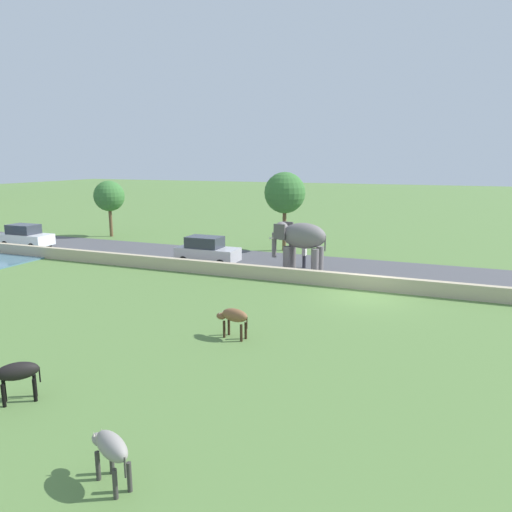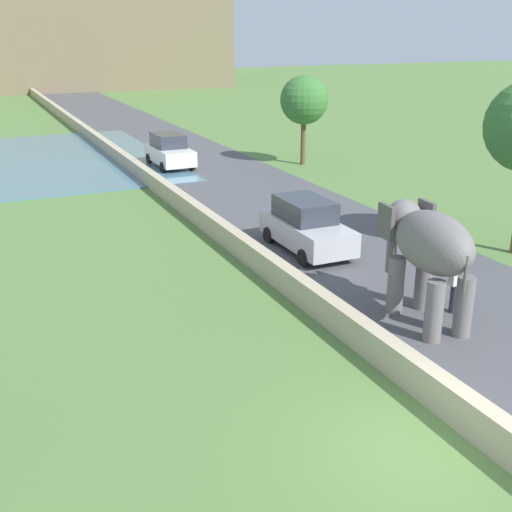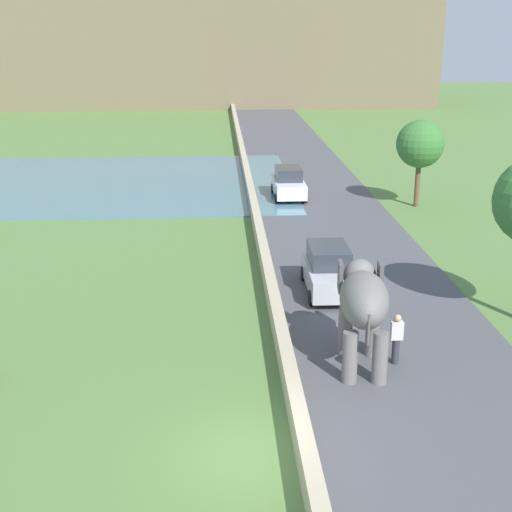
{
  "view_description": "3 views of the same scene",
  "coord_description": "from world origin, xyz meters",
  "px_view_note": "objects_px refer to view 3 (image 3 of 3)",
  "views": [
    {
      "loc": [
        -22.77,
        -3.25,
        6.59
      ],
      "look_at": [
        0.08,
        5.82,
        1.54
      ],
      "focal_mm": 33.08,
      "sensor_mm": 36.0,
      "label": 1
    },
    {
      "loc": [
        -6.71,
        -7.5,
        7.19
      ],
      "look_at": [
        -0.29,
        6.47,
        1.69
      ],
      "focal_mm": 44.86,
      "sensor_mm": 36.0,
      "label": 2
    },
    {
      "loc": [
        -0.71,
        -14.43,
        9.74
      ],
      "look_at": [
        0.59,
        9.02,
        2.0
      ],
      "focal_mm": 49.46,
      "sensor_mm": 36.0,
      "label": 3
    }
  ],
  "objects_px": {
    "car_silver": "(329,270)",
    "elephant": "(363,303)",
    "car_white": "(289,183)",
    "person_beside_elephant": "(396,338)"
  },
  "relations": [
    {
      "from": "person_beside_elephant",
      "to": "car_white",
      "type": "distance_m",
      "value": 21.49
    },
    {
      "from": "car_silver",
      "to": "car_white",
      "type": "height_order",
      "value": "same"
    },
    {
      "from": "elephant",
      "to": "car_white",
      "type": "height_order",
      "value": "elephant"
    },
    {
      "from": "person_beside_elephant",
      "to": "elephant",
      "type": "bearing_deg",
      "value": -178.98
    },
    {
      "from": "elephant",
      "to": "car_silver",
      "type": "relative_size",
      "value": 0.88
    },
    {
      "from": "car_silver",
      "to": "elephant",
      "type": "bearing_deg",
      "value": -89.8
    },
    {
      "from": "car_silver",
      "to": "car_white",
      "type": "bearing_deg",
      "value": 90.0
    },
    {
      "from": "elephant",
      "to": "car_silver",
      "type": "distance_m",
      "value": 6.24
    },
    {
      "from": "car_silver",
      "to": "car_white",
      "type": "relative_size",
      "value": 1.0
    },
    {
      "from": "car_white",
      "to": "elephant",
      "type": "bearing_deg",
      "value": -89.94
    }
  ]
}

